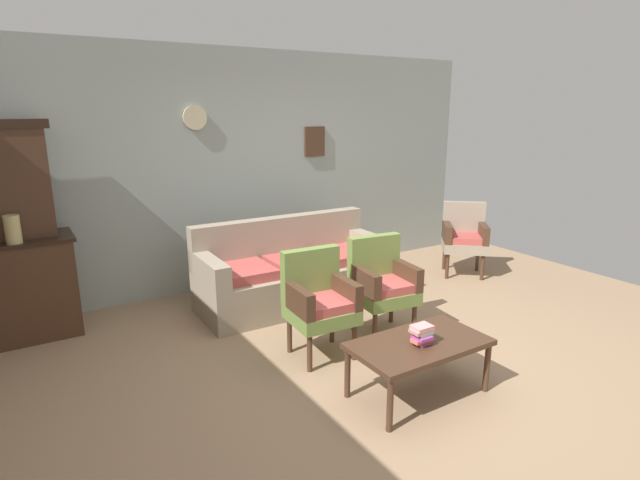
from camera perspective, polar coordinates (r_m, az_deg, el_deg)
The scene contains 10 objects.
ground_plane at distance 4.24m, azimuth 7.46°, elevation -14.35°, with size 7.68×7.68×0.00m, color #997A5B.
wall_back_with_decor at distance 6.02m, azimuth -8.23°, elevation 7.83°, with size 6.40×0.09×2.70m.
side_cabinet at distance 5.33m, azimuth -31.70°, elevation -4.87°, with size 1.16×0.55×0.93m.
vase_on_cabinet at distance 5.02m, azimuth -31.31°, elevation 1.03°, with size 0.13×0.13×0.24m, color tan.
floral_couch at distance 5.46m, azimuth -3.05°, elevation -3.80°, with size 2.05×0.82×0.90m.
armchair_row_middle at distance 4.27m, azimuth -0.14°, elevation -6.64°, with size 0.55×0.52×0.90m.
armchair_by_doorway at distance 4.72m, azimuth 6.97°, elevation -4.63°, with size 0.57×0.55×0.90m.
wingback_chair_by_fireplace at distance 6.61m, azimuth 15.92°, elevation 0.51°, with size 0.71×0.71×0.90m.
coffee_table at distance 3.80m, azimuth 11.10°, elevation -11.75°, with size 1.00×0.56×0.42m.
book_stack_on_table at distance 3.71m, azimuth 11.43°, elevation -10.36°, with size 0.16×0.13×0.14m.
Camera 1 is at (-2.40, -2.84, 2.05)m, focal length 28.42 mm.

